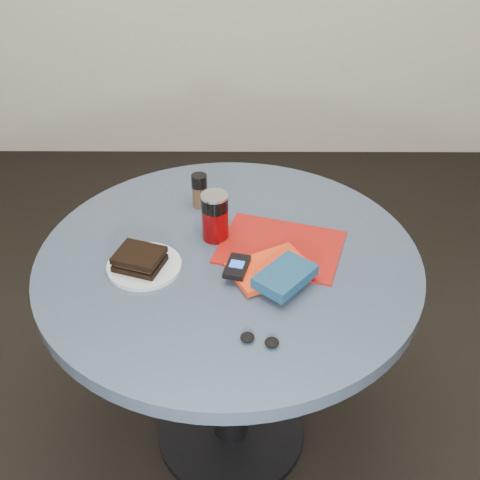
{
  "coord_description": "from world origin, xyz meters",
  "views": [
    {
      "loc": [
        0.04,
        -1.24,
        1.71
      ],
      "look_at": [
        0.03,
        0.0,
        0.8
      ],
      "focal_mm": 45.0,
      "sensor_mm": 36.0,
      "label": 1
    }
  ],
  "objects_px": {
    "table": "(229,302)",
    "soda_can": "(215,217)",
    "pepper_grinder": "(200,190)",
    "sandwich": "(140,259)",
    "plate": "(144,266)",
    "red_book": "(269,269)",
    "novel": "(285,276)",
    "mp3_player": "(237,267)",
    "magazine": "(280,247)",
    "headphones": "(260,340)"
  },
  "relations": [
    {
      "from": "red_book",
      "to": "novel",
      "type": "height_order",
      "value": "novel"
    },
    {
      "from": "pepper_grinder",
      "to": "novel",
      "type": "distance_m",
      "value": 0.43
    },
    {
      "from": "soda_can",
      "to": "magazine",
      "type": "bearing_deg",
      "value": -14.95
    },
    {
      "from": "pepper_grinder",
      "to": "red_book",
      "type": "distance_m",
      "value": 0.37
    },
    {
      "from": "plate",
      "to": "magazine",
      "type": "height_order",
      "value": "plate"
    },
    {
      "from": "soda_can",
      "to": "red_book",
      "type": "height_order",
      "value": "soda_can"
    },
    {
      "from": "sandwich",
      "to": "red_book",
      "type": "xyz_separation_m",
      "value": [
        0.32,
        -0.01,
        -0.02
      ]
    },
    {
      "from": "pepper_grinder",
      "to": "sandwich",
      "type": "bearing_deg",
      "value": -114.23
    },
    {
      "from": "sandwich",
      "to": "novel",
      "type": "xyz_separation_m",
      "value": [
        0.36,
        -0.07,
        0.0
      ]
    },
    {
      "from": "table",
      "to": "novel",
      "type": "distance_m",
      "value": 0.27
    },
    {
      "from": "mp3_player",
      "to": "red_book",
      "type": "bearing_deg",
      "value": 7.66
    },
    {
      "from": "magazine",
      "to": "mp3_player",
      "type": "distance_m",
      "value": 0.17
    },
    {
      "from": "novel",
      "to": "mp3_player",
      "type": "height_order",
      "value": "novel"
    },
    {
      "from": "headphones",
      "to": "mp3_player",
      "type": "bearing_deg",
      "value": 102.6
    },
    {
      "from": "pepper_grinder",
      "to": "red_book",
      "type": "bearing_deg",
      "value": -58.29
    },
    {
      "from": "plate",
      "to": "magazine",
      "type": "relative_size",
      "value": 0.6
    },
    {
      "from": "pepper_grinder",
      "to": "red_book",
      "type": "relative_size",
      "value": 0.53
    },
    {
      "from": "soda_can",
      "to": "pepper_grinder",
      "type": "distance_m",
      "value": 0.17
    },
    {
      "from": "novel",
      "to": "red_book",
      "type": "bearing_deg",
      "value": 72.01
    },
    {
      "from": "sandwich",
      "to": "table",
      "type": "bearing_deg",
      "value": 14.62
    },
    {
      "from": "pepper_grinder",
      "to": "headphones",
      "type": "height_order",
      "value": "pepper_grinder"
    },
    {
      "from": "sandwich",
      "to": "novel",
      "type": "bearing_deg",
      "value": -11.05
    },
    {
      "from": "table",
      "to": "soda_can",
      "type": "xyz_separation_m",
      "value": [
        -0.04,
        0.08,
        0.23
      ]
    },
    {
      "from": "table",
      "to": "headphones",
      "type": "xyz_separation_m",
      "value": [
        0.07,
        -0.31,
        0.17
      ]
    },
    {
      "from": "novel",
      "to": "plate",
      "type": "bearing_deg",
      "value": 118.13
    },
    {
      "from": "plate",
      "to": "pepper_grinder",
      "type": "xyz_separation_m",
      "value": [
        0.12,
        0.29,
        0.05
      ]
    },
    {
      "from": "sandwich",
      "to": "magazine",
      "type": "distance_m",
      "value": 0.37
    },
    {
      "from": "red_book",
      "to": "pepper_grinder",
      "type": "bearing_deg",
      "value": 93.75
    },
    {
      "from": "magazine",
      "to": "novel",
      "type": "distance_m",
      "value": 0.17
    },
    {
      "from": "table",
      "to": "magazine",
      "type": "relative_size",
      "value": 3.18
    },
    {
      "from": "pepper_grinder",
      "to": "red_book",
      "type": "xyz_separation_m",
      "value": [
        0.19,
        -0.31,
        -0.04
      ]
    },
    {
      "from": "table",
      "to": "novel",
      "type": "bearing_deg",
      "value": -42.66
    },
    {
      "from": "headphones",
      "to": "red_book",
      "type": "bearing_deg",
      "value": 82.94
    },
    {
      "from": "pepper_grinder",
      "to": "novel",
      "type": "relative_size",
      "value": 0.7
    },
    {
      "from": "magazine",
      "to": "novel",
      "type": "height_order",
      "value": "novel"
    },
    {
      "from": "table",
      "to": "pepper_grinder",
      "type": "height_order",
      "value": "pepper_grinder"
    },
    {
      "from": "table",
      "to": "red_book",
      "type": "height_order",
      "value": "red_book"
    },
    {
      "from": "table",
      "to": "pepper_grinder",
      "type": "distance_m",
      "value": 0.33
    },
    {
      "from": "magazine",
      "to": "red_book",
      "type": "height_order",
      "value": "red_book"
    },
    {
      "from": "table",
      "to": "headphones",
      "type": "height_order",
      "value": "headphones"
    },
    {
      "from": "sandwich",
      "to": "soda_can",
      "type": "xyz_separation_m",
      "value": [
        0.18,
        0.14,
        0.04
      ]
    },
    {
      "from": "soda_can",
      "to": "mp3_player",
      "type": "distance_m",
      "value": 0.18
    },
    {
      "from": "sandwich",
      "to": "mp3_player",
      "type": "bearing_deg",
      "value": -5.85
    },
    {
      "from": "sandwich",
      "to": "mp3_player",
      "type": "distance_m",
      "value": 0.24
    },
    {
      "from": "mp3_player",
      "to": "headphones",
      "type": "distance_m",
      "value": 0.24
    },
    {
      "from": "red_book",
      "to": "headphones",
      "type": "distance_m",
      "value": 0.24
    },
    {
      "from": "plate",
      "to": "novel",
      "type": "distance_m",
      "value": 0.36
    },
    {
      "from": "table",
      "to": "soda_can",
      "type": "relative_size",
      "value": 7.42
    },
    {
      "from": "soda_can",
      "to": "red_book",
      "type": "relative_size",
      "value": 0.7
    },
    {
      "from": "magazine",
      "to": "red_book",
      "type": "distance_m",
      "value": 0.11
    }
  ]
}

